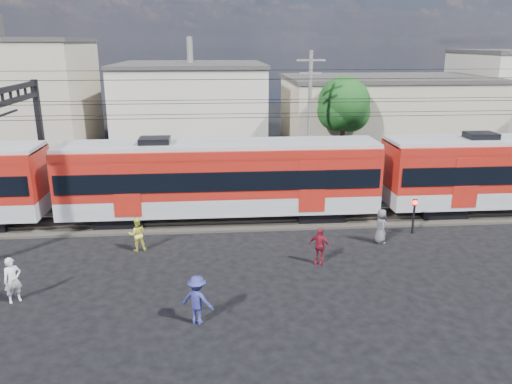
{
  "coord_description": "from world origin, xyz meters",
  "views": [
    {
      "loc": [
        -0.07,
        -16.63,
        9.0
      ],
      "look_at": [
        1.73,
        5.0,
        2.45
      ],
      "focal_mm": 35.0,
      "sensor_mm": 36.0,
      "label": 1
    }
  ],
  "objects_px": {
    "pedestrian_a": "(13,280)",
    "pedestrian_c": "(197,300)",
    "commuter_train": "(224,177)",
    "crossing_signal": "(414,210)"
  },
  "relations": [
    {
      "from": "pedestrian_a",
      "to": "pedestrian_c",
      "type": "relative_size",
      "value": 0.99
    },
    {
      "from": "pedestrian_a",
      "to": "pedestrian_c",
      "type": "xyz_separation_m",
      "value": [
        6.62,
        -2.01,
        0.01
      ]
    },
    {
      "from": "commuter_train",
      "to": "pedestrian_a",
      "type": "height_order",
      "value": "commuter_train"
    },
    {
      "from": "pedestrian_c",
      "to": "crossing_signal",
      "type": "relative_size",
      "value": 0.98
    },
    {
      "from": "pedestrian_a",
      "to": "pedestrian_c",
      "type": "height_order",
      "value": "pedestrian_c"
    },
    {
      "from": "commuter_train",
      "to": "pedestrian_c",
      "type": "relative_size",
      "value": 29.47
    },
    {
      "from": "commuter_train",
      "to": "crossing_signal",
      "type": "height_order",
      "value": "commuter_train"
    },
    {
      "from": "pedestrian_a",
      "to": "crossing_signal",
      "type": "distance_m",
      "value": 17.67
    },
    {
      "from": "pedestrian_a",
      "to": "pedestrian_c",
      "type": "distance_m",
      "value": 6.92
    },
    {
      "from": "commuter_train",
      "to": "crossing_signal",
      "type": "bearing_deg",
      "value": -15.64
    }
  ]
}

